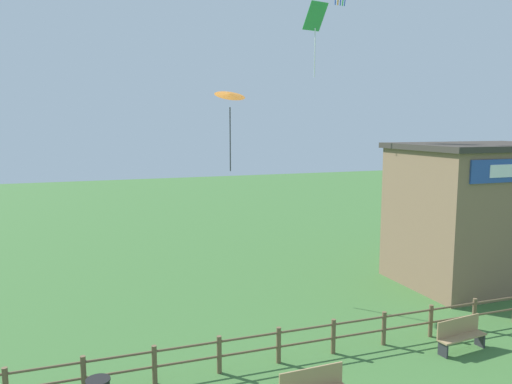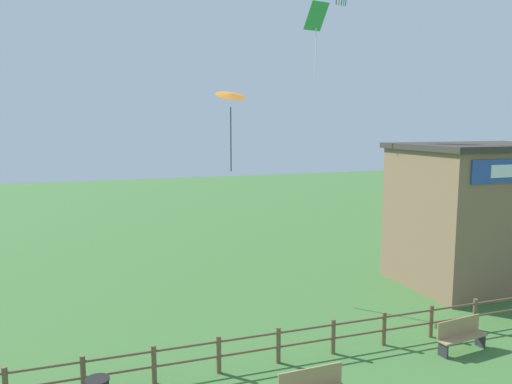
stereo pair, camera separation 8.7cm
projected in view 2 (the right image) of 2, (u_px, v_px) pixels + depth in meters
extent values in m
cylinder|color=brown|center=(83.00, 376.00, 12.99)|extent=(0.14, 0.14, 1.10)
cylinder|color=brown|center=(154.00, 365.00, 13.59)|extent=(0.14, 0.14, 1.10)
cylinder|color=brown|center=(219.00, 354.00, 14.19)|extent=(0.14, 0.14, 1.10)
cylinder|color=brown|center=(278.00, 345.00, 14.79)|extent=(0.14, 0.14, 1.10)
cylinder|color=brown|center=(333.00, 337.00, 15.39)|extent=(0.14, 0.14, 1.10)
cylinder|color=brown|center=(384.00, 329.00, 15.99)|extent=(0.14, 0.14, 1.10)
cylinder|color=brown|center=(431.00, 321.00, 16.59)|extent=(0.14, 0.14, 1.10)
cylinder|color=brown|center=(475.00, 314.00, 17.19)|extent=(0.14, 0.14, 1.10)
cylinder|color=brown|center=(278.00, 333.00, 14.74)|extent=(18.27, 0.07, 0.07)
cylinder|color=brown|center=(278.00, 347.00, 14.79)|extent=(18.27, 0.07, 0.07)
cube|color=#84664C|center=(481.00, 216.00, 22.20)|extent=(7.02, 4.90, 5.98)
cube|color=#38332D|center=(485.00, 146.00, 21.78)|extent=(7.32, 5.20, 0.24)
cube|color=#9E7F56|center=(310.00, 378.00, 12.47)|extent=(1.76, 0.10, 0.54)
cube|color=#9E7F56|center=(462.00, 338.00, 15.52)|extent=(1.80, 0.60, 0.05)
cube|color=#9E7F56|center=(458.00, 327.00, 15.64)|extent=(1.76, 0.24, 0.54)
cube|color=#2D2D33|center=(443.00, 350.00, 15.20)|extent=(0.10, 0.36, 0.44)
cube|color=#2D2D33|center=(480.00, 340.00, 15.90)|extent=(0.10, 0.36, 0.44)
cylinder|color=black|center=(97.00, 380.00, 12.15)|extent=(0.60, 0.60, 0.04)
cone|color=orange|center=(231.00, 95.00, 20.85)|extent=(1.43, 1.39, 0.53)
cylinder|color=#333338|center=(231.00, 139.00, 21.10)|extent=(0.05, 0.05, 2.70)
cube|color=green|center=(316.00, 16.00, 23.06)|extent=(1.10, 0.89, 1.17)
cylinder|color=white|center=(316.00, 53.00, 23.29)|extent=(0.05, 0.05, 2.21)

